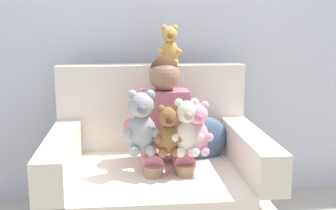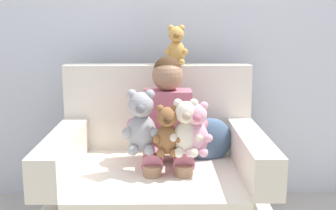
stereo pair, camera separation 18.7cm
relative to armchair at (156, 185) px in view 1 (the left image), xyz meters
name	(u,v)px [view 1 (the left image)]	position (x,y,z in m)	size (l,w,h in m)	color
back_wall	(148,0)	(0.00, 0.60, 1.01)	(6.00, 0.10, 2.60)	silver
armchair	(156,185)	(0.00, 0.00, 0.00)	(1.11, 0.91, 0.91)	silver
seated_child	(166,126)	(0.06, 0.03, 0.32)	(0.45, 0.39, 0.82)	#C66B7F
plush_pink	(197,130)	(0.20, -0.16, 0.35)	(0.16, 0.13, 0.27)	#EAA8BC
plush_brown	(168,132)	(0.05, -0.16, 0.34)	(0.15, 0.12, 0.26)	brown
plush_cream	(187,129)	(0.14, -0.16, 0.35)	(0.17, 0.14, 0.29)	silver
plush_grey	(142,124)	(-0.08, -0.12, 0.37)	(0.19, 0.16, 0.33)	#9E9EA3
plush_honey_on_backrest	(170,46)	(0.11, 0.33, 0.73)	(0.14, 0.11, 0.24)	gold
throw_pillow	(206,140)	(0.30, 0.12, 0.21)	(0.26, 0.12, 0.26)	slate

